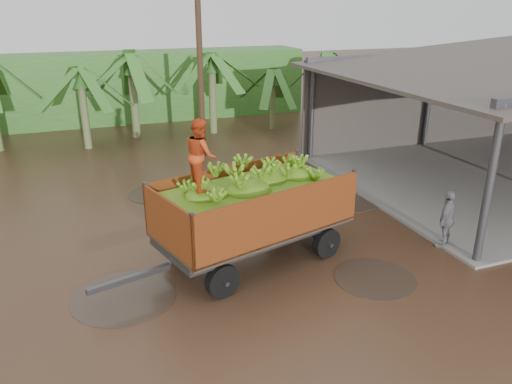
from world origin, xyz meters
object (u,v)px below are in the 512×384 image
(man_blue, at_px, (286,193))
(man_grey, at_px, (447,219))
(banana_trailer, at_px, (253,207))
(utility_pole, at_px, (200,65))

(man_blue, bearing_deg, man_grey, 136.03)
(man_grey, bearing_deg, man_blue, -77.26)
(banana_trailer, distance_m, man_grey, 5.16)
(utility_pole, bearing_deg, man_grey, -69.90)
(man_grey, bearing_deg, banana_trailer, -44.75)
(banana_trailer, bearing_deg, utility_pole, 67.05)
(banana_trailer, xyz_separation_m, utility_pole, (1.18, 9.35, 2.31))
(banana_trailer, xyz_separation_m, man_grey, (5.00, -1.10, -0.63))
(man_blue, distance_m, utility_pole, 7.85)
(man_blue, bearing_deg, utility_pole, -84.11)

